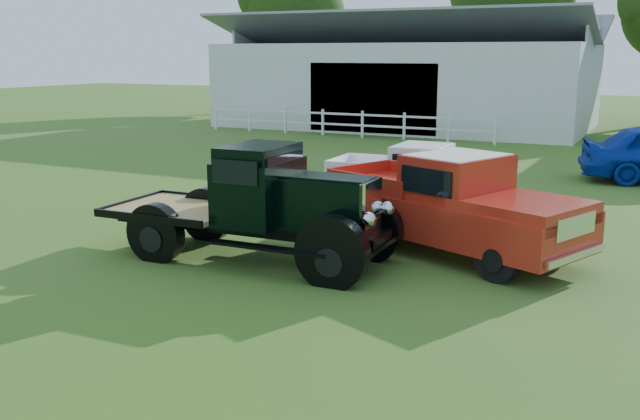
% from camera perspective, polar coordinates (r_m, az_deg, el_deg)
% --- Properties ---
extents(ground, '(120.00, 120.00, 0.00)m').
position_cam_1_polar(ground, '(11.91, -3.45, -5.97)').
color(ground, '#4A652B').
extents(shed_left, '(18.80, 10.20, 5.60)m').
position_cam_1_polar(shed_left, '(37.97, 7.08, 10.93)').
color(shed_left, silver).
rests_on(shed_left, ground).
extents(fence_rail, '(14.20, 0.16, 1.20)m').
position_cam_1_polar(fence_rail, '(32.92, 1.80, 6.96)').
color(fence_rail, white).
rests_on(fence_rail, ground).
extents(tree_a, '(6.30, 6.30, 10.50)m').
position_cam_1_polar(tree_a, '(48.91, -2.59, 14.21)').
color(tree_a, black).
rests_on(tree_a, ground).
extents(tree_b, '(6.90, 6.90, 11.50)m').
position_cam_1_polar(tree_b, '(44.88, 14.46, 14.64)').
color(tree_b, black).
rests_on(tree_b, ground).
extents(vintage_flatbed, '(5.49, 2.33, 2.14)m').
position_cam_1_polar(vintage_flatbed, '(13.12, -5.25, 0.58)').
color(vintage_flatbed, black).
rests_on(vintage_flatbed, ground).
extents(red_pickup, '(5.70, 3.90, 1.94)m').
position_cam_1_polar(red_pickup, '(13.76, 10.47, 0.55)').
color(red_pickup, red).
rests_on(red_pickup, ground).
extents(white_pickup, '(4.45, 1.83, 1.62)m').
position_cam_1_polar(white_pickup, '(17.09, 7.83, 2.41)').
color(white_pickup, white).
rests_on(white_pickup, ground).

